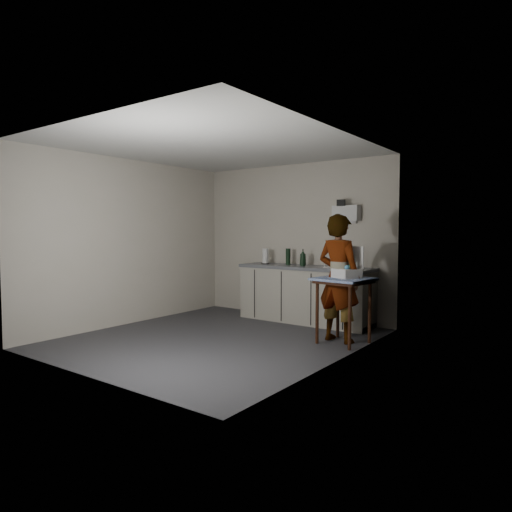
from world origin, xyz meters
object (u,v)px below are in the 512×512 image
Objects in this scene: standing_man at (339,278)px; soda_can at (303,262)px; side_table at (344,286)px; soap_bottle at (303,257)px; dish_rack at (339,264)px; dark_bottle at (288,257)px; kitchen_counter at (305,296)px; paper_towel at (265,257)px; bakery_box at (348,271)px.

standing_man is 1.38m from soda_can.
soap_bottle reaches higher than side_table.
standing_man is 14.45× the size of soda_can.
soda_can is (-1.16, 0.94, 0.22)m from side_table.
standing_man is at bearing -64.28° from dish_rack.
standing_man reaches higher than dish_rack.
soda_can reaches higher than side_table.
dark_bottle reaches higher than side_table.
paper_towel is (-0.77, -0.02, 0.61)m from kitchen_counter.
side_table is 1.49m from soap_bottle.
paper_towel reaches higher than kitchen_counter.
side_table is (1.10, -0.90, 0.33)m from kitchen_counter.
soda_can is 1.48m from bakery_box.
kitchen_counter is at bearing -7.71° from dark_bottle.
standing_man reaches higher than paper_towel.
bakery_box is at bearing -23.58° from paper_towel.
kitchen_counter is 0.82m from dish_rack.
soda_can is at bearing 148.19° from side_table.
bakery_box is (1.19, -0.88, -0.01)m from soda_can.
side_table is 1.51m from soda_can.
bakery_box reaches higher than paper_towel.
kitchen_counter is 5.47× the size of dish_rack.
side_table is at bearing -38.82° from soda_can.
kitchen_counter is 0.62m from soap_bottle.
bakery_box is at bearing -36.43° from soda_can.
soap_bottle is 0.09m from soda_can.
dish_rack is at bearing -0.92° from paper_towel.
standing_man is 4.13× the size of bakery_box.
soap_bottle is 2.31× the size of soda_can.
paper_towel reaches higher than soda_can.
dish_rack is at bearing 126.45° from side_table.
soda_can reaches higher than kitchen_counter.
side_table is 2.09m from paper_towel.
dish_rack is at bearing -3.35° from soap_bottle.
paper_towel is at bearing -179.93° from bakery_box.
paper_towel is (-0.71, -0.05, 0.07)m from soda_can.
kitchen_counter is 0.98m from paper_towel.
dark_bottle is (-0.29, 0.02, 0.08)m from soda_can.
soda_can is at bearing 167.22° from bakery_box.
paper_towel is at bearing -170.88° from dark_bottle.
kitchen_counter is at bearing 166.72° from bakery_box.
soap_bottle and dark_bottle have the same top height.
soda_can is (-0.06, 0.03, 0.54)m from kitchen_counter.
kitchen_counter is 2.59× the size of side_table.
soap_bottle is 0.32m from dark_bottle.
paper_towel reaches higher than side_table.
kitchen_counter is at bearing 2.50° from soap_bottle.
standing_man is at bearing -33.37° from dark_bottle.
dark_bottle is at bearing 174.77° from dish_rack.
kitchen_counter is 0.72m from dark_bottle.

